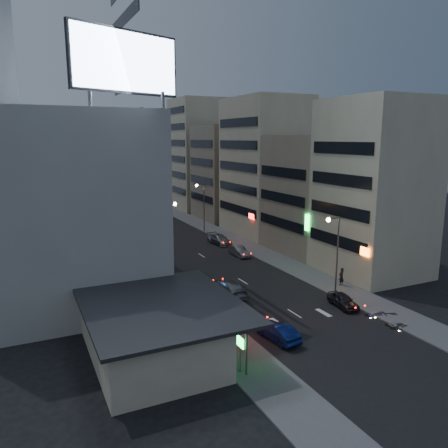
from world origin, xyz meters
TOP-DOWN VIEW (x-y plane):
  - ground at (0.00, 0.00)m, footprint 180.00×180.00m
  - sidewalk_left at (-8.00, 30.00)m, footprint 4.00×120.00m
  - sidewalk_right at (8.00, 30.00)m, footprint 4.00×120.00m
  - food_court at (-13.90, 2.00)m, footprint 11.00×13.00m
  - white_building at (-17.00, 20.00)m, footprint 14.00×24.00m
  - shophouse_near at (15.00, 10.50)m, footprint 10.00×11.00m
  - shophouse_mid at (15.50, 22.00)m, footprint 11.00×12.00m
  - shophouse_far at (15.00, 35.00)m, footprint 10.00×14.00m
  - far_left_a at (-15.50, 45.00)m, footprint 11.00×10.00m
  - far_left_b at (-16.00, 58.00)m, footprint 12.00×10.00m
  - far_right_a at (15.50, 50.00)m, footprint 11.00×12.00m
  - far_right_b at (16.00, 64.00)m, footprint 12.00×12.00m
  - billboard at (-12.99, 9.97)m, footprint 9.52×3.75m
  - street_lamp_right_near at (5.90, 6.00)m, footprint 1.60×0.44m
  - street_lamp_left at (-5.90, 22.00)m, footprint 1.60×0.44m
  - street_lamp_right_far at (5.90, 40.00)m, footprint 1.60×0.44m
  - parked_car_right_near at (5.02, 3.36)m, footprint 1.98×3.97m
  - parked_car_right_mid at (4.50, 23.67)m, footprint 1.43×4.09m
  - parked_car_left at (-5.60, 34.82)m, footprint 3.03×6.06m
  - parked_car_right_far at (4.91, 30.84)m, footprint 2.61×5.18m
  - road_car_blue at (-4.23, 0.20)m, footprint 1.95×4.40m
  - road_car_silver at (-3.29, 10.78)m, footprint 2.26×5.34m
  - person at (8.77, 8.06)m, footprint 0.80×0.63m
  - scooter_black_a at (6.88, -2.00)m, footprint 0.89×1.93m
  - scooter_silver_a at (6.88, -1.57)m, footprint 0.59×1.76m
  - scooter_blue at (6.86, 0.52)m, footprint 1.00×1.91m
  - scooter_black_b at (8.19, -0.02)m, footprint 1.14×1.82m
  - scooter_silver_b at (7.24, 0.96)m, footprint 0.92×2.11m

SIDE VIEW (x-z plane):
  - ground at x=0.00m, z-range 0.00..0.00m
  - sidewalk_left at x=-8.00m, z-range 0.00..0.12m
  - sidewalk_right at x=8.00m, z-range 0.00..0.12m
  - scooter_black_b at x=8.19m, z-range 0.12..1.17m
  - parked_car_right_near at x=5.02m, z-range 0.00..1.30m
  - scooter_silver_a at x=6.88m, z-range 0.12..1.19m
  - parked_car_right_mid at x=4.50m, z-range 0.00..1.35m
  - scooter_blue at x=6.86m, z-range 0.12..1.23m
  - scooter_black_a at x=6.88m, z-range 0.12..1.25m
  - road_car_blue at x=-4.23m, z-range 0.00..1.40m
  - parked_car_right_far at x=4.91m, z-range 0.00..1.44m
  - scooter_silver_b at x=7.24m, z-range 0.12..1.37m
  - road_car_silver at x=-3.29m, z-range 0.00..1.54m
  - parked_car_left at x=-5.60m, z-range 0.00..1.65m
  - person at x=8.77m, z-range 0.12..2.04m
  - food_court at x=-13.90m, z-range 0.05..3.92m
  - street_lamp_right_near at x=5.90m, z-range 1.35..9.37m
  - street_lamp_left at x=-5.90m, z-range 1.35..9.37m
  - street_lamp_right_far at x=5.90m, z-range 1.35..9.37m
  - far_left_b at x=-16.00m, z-range 0.00..15.00m
  - shophouse_mid at x=15.50m, z-range 0.00..16.00m
  - white_building at x=-17.00m, z-range 0.00..18.00m
  - far_right_a at x=15.50m, z-range 0.00..18.00m
  - shophouse_near at x=15.00m, z-range 0.00..20.00m
  - far_left_a at x=-15.50m, z-range 0.00..20.00m
  - shophouse_far at x=15.00m, z-range 0.00..22.00m
  - far_right_b at x=16.00m, z-range 0.00..24.00m
  - billboard at x=-12.99m, z-range 18.56..24.76m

